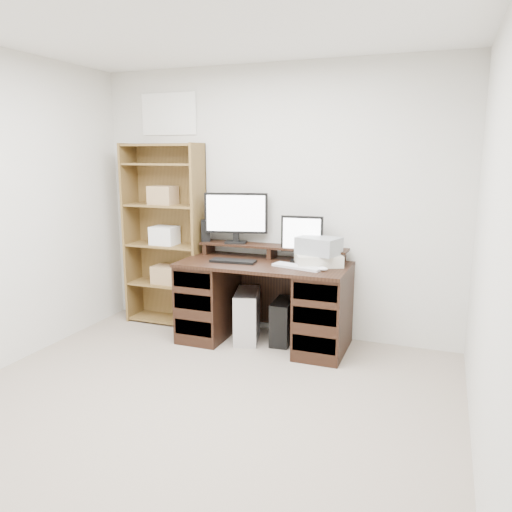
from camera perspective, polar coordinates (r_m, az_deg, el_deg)
The scene contains 14 objects.
room at distance 2.90m, azimuth -10.79°, elevation 2.50°, with size 3.54×4.04×2.54m.
desk at distance 4.52m, azimuth 0.96°, elevation -5.21°, with size 1.50×0.70×0.75m.
riser_shelf at distance 4.61m, azimuth 1.85°, elevation 0.90°, with size 1.40×0.22×0.12m.
monitor_wide at distance 4.70m, azimuth -2.30°, elevation 4.70°, with size 0.59×0.21×0.47m.
monitor_small at distance 4.46m, azimuth 5.26°, elevation 2.19°, with size 0.38×0.15×0.41m.
speaker at distance 4.83m, azimuth -5.75°, elevation 2.91°, with size 0.08×0.08×0.21m, color black.
keyboard_black at distance 4.44m, azimuth -2.63°, elevation -0.59°, with size 0.41×0.14×0.02m, color black.
keyboard_white at distance 4.24m, azimuth 4.76°, elevation -1.23°, with size 0.44×0.13×0.02m, color silver.
mouse at distance 4.15m, azimuth 7.61°, elevation -1.45°, with size 0.09×0.06×0.04m, color white.
printer at distance 4.36m, azimuth 7.14°, elevation -0.41°, with size 0.39×0.29×0.10m, color beige.
basket at distance 4.33m, azimuth 7.18°, elevation 1.17°, with size 0.35×0.25×0.15m, color gray.
tower_silver at distance 4.64m, azimuth -1.03°, elevation -6.81°, with size 0.21×0.46×0.46m, color silver.
tower_black at distance 4.60m, azimuth 3.11°, elevation -7.46°, with size 0.20×0.40×0.39m.
bookshelf at distance 5.07m, azimuth -10.27°, elevation 2.57°, with size 0.80×0.30×1.80m.
Camera 1 is at (1.50, -2.43, 1.70)m, focal length 35.00 mm.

